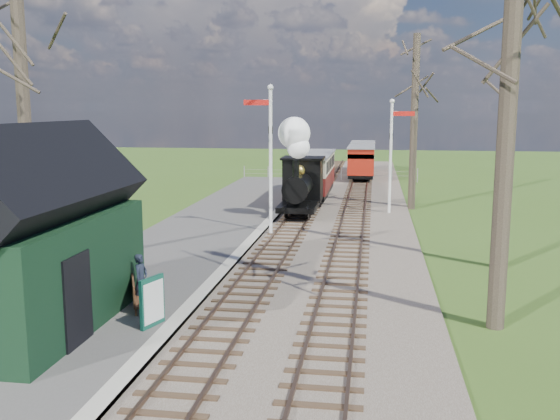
{
  "coord_description": "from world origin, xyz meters",
  "views": [
    {
      "loc": [
        3.46,
        -9.16,
        5.32
      ],
      "look_at": [
        0.13,
        13.06,
        1.6
      ],
      "focal_mm": 40.0,
      "sensor_mm": 36.0,
      "label": 1
    }
  ],
  "objects_px": {
    "sign_board": "(152,302)",
    "person": "(141,279)",
    "locomotive": "(300,174)",
    "red_carriage_b": "(363,156)",
    "semaphore_far": "(392,148)",
    "bench": "(137,295)",
    "coach": "(312,173)",
    "station_shed": "(34,240)",
    "semaphore_near": "(269,149)",
    "red_carriage_a": "(361,161)"
  },
  "relations": [
    {
      "from": "sign_board",
      "to": "person",
      "type": "relative_size",
      "value": 0.9
    },
    {
      "from": "locomotive",
      "to": "red_carriage_b",
      "type": "height_order",
      "value": "locomotive"
    },
    {
      "from": "semaphore_far",
      "to": "bench",
      "type": "height_order",
      "value": "semaphore_far"
    },
    {
      "from": "coach",
      "to": "sign_board",
      "type": "bearing_deg",
      "value": -94.16
    },
    {
      "from": "station_shed",
      "to": "semaphore_near",
      "type": "xyz_separation_m",
      "value": [
        3.53,
        12.0,
        1.35
      ]
    },
    {
      "from": "locomotive",
      "to": "bench",
      "type": "bearing_deg",
      "value": -99.37
    },
    {
      "from": "locomotive",
      "to": "semaphore_far",
      "type": "bearing_deg",
      "value": 20.21
    },
    {
      "from": "person",
      "to": "red_carriage_b",
      "type": "bearing_deg",
      "value": 2.09
    },
    {
      "from": "bench",
      "to": "station_shed",
      "type": "bearing_deg",
      "value": -139.98
    },
    {
      "from": "semaphore_near",
      "to": "coach",
      "type": "xyz_separation_m",
      "value": [
        0.77,
        10.45,
        -2.05
      ]
    },
    {
      "from": "person",
      "to": "coach",
      "type": "bearing_deg",
      "value": 3.21
    },
    {
      "from": "semaphore_near",
      "to": "red_carriage_a",
      "type": "height_order",
      "value": "semaphore_near"
    },
    {
      "from": "semaphore_near",
      "to": "red_carriage_a",
      "type": "distance_m",
      "value": 20.79
    },
    {
      "from": "station_shed",
      "to": "semaphore_near",
      "type": "height_order",
      "value": "semaphore_near"
    },
    {
      "from": "semaphore_far",
      "to": "bench",
      "type": "relative_size",
      "value": 4.15
    },
    {
      "from": "person",
      "to": "red_carriage_a",
      "type": "bearing_deg",
      "value": 0.65
    },
    {
      "from": "station_shed",
      "to": "person",
      "type": "relative_size",
      "value": 4.75
    },
    {
      "from": "coach",
      "to": "red_carriage_b",
      "type": "xyz_separation_m",
      "value": [
        2.6,
        15.44,
        -0.17
      ]
    },
    {
      "from": "bench",
      "to": "red_carriage_b",
      "type": "bearing_deg",
      "value": 82.07
    },
    {
      "from": "station_shed",
      "to": "semaphore_far",
      "type": "bearing_deg",
      "value": 64.28
    },
    {
      "from": "locomotive",
      "to": "person",
      "type": "bearing_deg",
      "value": -99.81
    },
    {
      "from": "red_carriage_a",
      "to": "red_carriage_b",
      "type": "height_order",
      "value": "same"
    },
    {
      "from": "red_carriage_a",
      "to": "bench",
      "type": "relative_size",
      "value": 3.45
    },
    {
      "from": "semaphore_far",
      "to": "coach",
      "type": "distance_m",
      "value": 6.49
    },
    {
      "from": "semaphore_near",
      "to": "red_carriage_b",
      "type": "xyz_separation_m",
      "value": [
        3.37,
        25.9,
        -2.21
      ]
    },
    {
      "from": "bench",
      "to": "locomotive",
      "type": "bearing_deg",
      "value": 80.63
    },
    {
      "from": "red_carriage_a",
      "to": "red_carriage_b",
      "type": "relative_size",
      "value": 1.0
    },
    {
      "from": "locomotive",
      "to": "sign_board",
      "type": "xyz_separation_m",
      "value": [
        -1.59,
        -16.04,
        -1.36
      ]
    },
    {
      "from": "coach",
      "to": "red_carriage_a",
      "type": "relative_size",
      "value": 1.58
    },
    {
      "from": "semaphore_far",
      "to": "red_carriage_a",
      "type": "distance_m",
      "value": 14.63
    },
    {
      "from": "red_carriage_a",
      "to": "red_carriage_b",
      "type": "xyz_separation_m",
      "value": [
        0.0,
        5.5,
        0.0
      ]
    },
    {
      "from": "semaphore_far",
      "to": "sign_board",
      "type": "height_order",
      "value": "semaphore_far"
    },
    {
      "from": "person",
      "to": "sign_board",
      "type": "bearing_deg",
      "value": -140.84
    },
    {
      "from": "semaphore_far",
      "to": "red_carriage_b",
      "type": "height_order",
      "value": "semaphore_far"
    },
    {
      "from": "semaphore_far",
      "to": "red_carriage_b",
      "type": "relative_size",
      "value": 1.2
    },
    {
      "from": "locomotive",
      "to": "coach",
      "type": "xyz_separation_m",
      "value": [
        0.01,
        6.07,
        -0.58
      ]
    },
    {
      "from": "red_carriage_b",
      "to": "person",
      "type": "xyz_separation_m",
      "value": [
        -5.1,
        -35.93,
        -0.55
      ]
    },
    {
      "from": "semaphore_far",
      "to": "locomotive",
      "type": "relative_size",
      "value": 1.22
    },
    {
      "from": "sign_board",
      "to": "person",
      "type": "distance_m",
      "value": 1.86
    },
    {
      "from": "semaphore_near",
      "to": "person",
      "type": "relative_size",
      "value": 4.69
    },
    {
      "from": "station_shed",
      "to": "semaphore_far",
      "type": "xyz_separation_m",
      "value": [
        8.67,
        18.0,
        1.08
      ]
    },
    {
      "from": "semaphore_near",
      "to": "sign_board",
      "type": "height_order",
      "value": "semaphore_near"
    },
    {
      "from": "semaphore_far",
      "to": "person",
      "type": "relative_size",
      "value": 4.31
    },
    {
      "from": "locomotive",
      "to": "sign_board",
      "type": "distance_m",
      "value": 16.17
    },
    {
      "from": "semaphore_far",
      "to": "sign_board",
      "type": "relative_size",
      "value": 4.79
    },
    {
      "from": "coach",
      "to": "bench",
      "type": "height_order",
      "value": "coach"
    },
    {
      "from": "semaphore_near",
      "to": "station_shed",
      "type": "bearing_deg",
      "value": -106.38
    },
    {
      "from": "sign_board",
      "to": "bench",
      "type": "relative_size",
      "value": 0.87
    },
    {
      "from": "station_shed",
      "to": "bench",
      "type": "distance_m",
      "value": 2.94
    },
    {
      "from": "red_carriage_a",
      "to": "person",
      "type": "distance_m",
      "value": 30.86
    }
  ]
}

